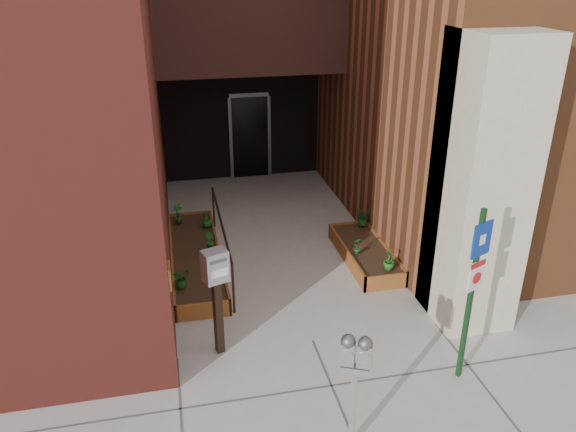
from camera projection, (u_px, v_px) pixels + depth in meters
ground at (313, 341)px, 8.41m from camera, size 80.00×80.00×0.00m
planter_left at (196, 259)px, 10.46m from camera, size 0.90×3.60×0.30m
planter_right at (365, 254)px, 10.63m from camera, size 0.80×2.20×0.30m
handrail at (221, 228)px, 10.26m from camera, size 0.04×3.34×0.90m
parking_meter at (355, 363)px, 6.11m from camera, size 0.36×0.25×1.56m
sign_post at (474, 279)px, 7.07m from camera, size 0.32×0.16×2.51m
payment_dropbox at (216, 281)px, 7.70m from camera, size 0.39×0.34×1.65m
shrub_left_a at (181, 277)px, 9.20m from camera, size 0.42×0.42×0.33m
shrub_left_b at (209, 241)px, 10.40m from camera, size 0.24×0.24×0.32m
shrub_left_c at (206, 218)px, 11.27m from camera, size 0.23×0.23×0.35m
shrub_left_d at (178, 214)px, 11.42m from camera, size 0.31×0.31×0.41m
shrub_right_a at (389, 260)px, 9.70m from camera, size 0.24×0.24×0.36m
shrub_right_b at (358, 246)px, 10.23m from camera, size 0.18×0.18×0.33m
shrub_right_c at (363, 217)px, 11.33m from camera, size 0.42×0.42×0.35m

